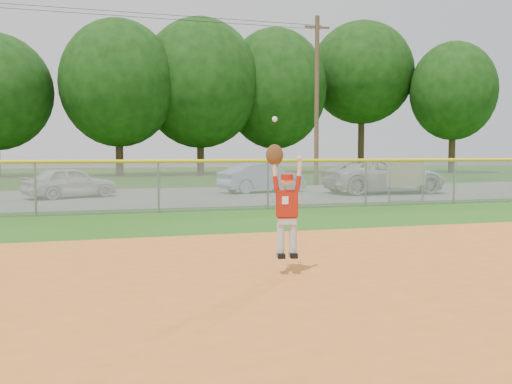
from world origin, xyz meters
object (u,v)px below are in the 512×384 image
Objects in this scene: car_white_b at (385,176)px; ballplayer at (285,202)px; car_white_a at (70,182)px; sponsor_sign at (407,174)px; car_blue at (262,178)px.

ballplayer is at bearing 146.78° from car_white_b.
car_white_a is 12.47m from sponsor_sign.
car_white_b is 16.81m from ballplayer.
car_blue is 6.82m from sponsor_sign.
sponsor_sign is 13.02m from ballplayer.
sponsor_sign is at bearing -138.56° from car_white_a.
sponsor_sign is at bearing 51.05° from ballplayer.
ballplayer is at bearing 167.45° from car_white_a.
car_blue is at bearing -108.99° from car_white_a.
car_white_a is 0.91× the size of car_blue.
car_white_b is at bearing 71.08° from sponsor_sign.
car_white_b reaches higher than car_white_a.
ballplayer reaches higher than car_white_a.
car_white_a is 12.74m from car_white_b.
car_white_a is at bearing 101.85° from ballplayer.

